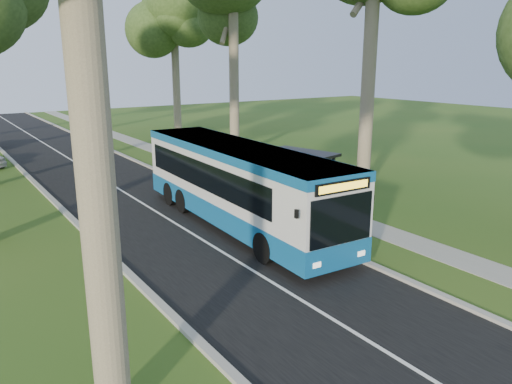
# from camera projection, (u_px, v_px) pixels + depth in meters

# --- Properties ---
(ground) EXTENTS (120.00, 120.00, 0.00)m
(ground) POSITION_uv_depth(u_px,v_px,m) (336.00, 251.00, 18.08)
(ground) COLOR #2E531A
(ground) RESTS_ON ground
(road) EXTENTS (7.00, 100.00, 0.02)m
(road) POSITION_uv_depth(u_px,v_px,m) (141.00, 202.00, 24.20)
(road) COLOR black
(road) RESTS_ON ground
(kerb_east) EXTENTS (0.25, 100.00, 0.12)m
(kerb_east) POSITION_uv_depth(u_px,v_px,m) (204.00, 191.00, 26.08)
(kerb_east) COLOR #9E9B93
(kerb_east) RESTS_ON ground
(kerb_west) EXTENTS (0.25, 100.00, 0.12)m
(kerb_west) POSITION_uv_depth(u_px,v_px,m) (66.00, 213.00, 22.30)
(kerb_west) COLOR #9E9B93
(kerb_west) RESTS_ON ground
(centre_line) EXTENTS (0.12, 100.00, 0.00)m
(centre_line) POSITION_uv_depth(u_px,v_px,m) (141.00, 202.00, 24.20)
(centre_line) COLOR white
(centre_line) RESTS_ON road
(footpath) EXTENTS (1.50, 100.00, 0.02)m
(footpath) POSITION_uv_depth(u_px,v_px,m) (252.00, 184.00, 27.72)
(footpath) COLOR gray
(footpath) RESTS_ON ground
(bus) EXTENTS (3.18, 12.80, 3.37)m
(bus) POSITION_uv_depth(u_px,v_px,m) (238.00, 185.00, 20.34)
(bus) COLOR silver
(bus) RESTS_ON ground
(bus_stop_sign) EXTENTS (0.17, 0.39, 2.86)m
(bus_stop_sign) POSITION_uv_depth(u_px,v_px,m) (324.00, 196.00, 18.66)
(bus_stop_sign) COLOR gray
(bus_stop_sign) RESTS_ON ground
(bus_shelter) EXTENTS (2.44, 3.52, 2.75)m
(bus_shelter) POSITION_uv_depth(u_px,v_px,m) (309.00, 171.00, 22.12)
(bus_shelter) COLOR black
(bus_shelter) RESTS_ON ground
(litter_bin) EXTENTS (0.61, 0.61, 1.07)m
(litter_bin) POSITION_uv_depth(u_px,v_px,m) (245.00, 188.00, 24.87)
(litter_bin) COLOR black
(litter_bin) RESTS_ON ground
(tree_east_d) EXTENTS (5.20, 5.20, 15.78)m
(tree_east_d) POSITION_uv_depth(u_px,v_px,m) (173.00, 2.00, 43.48)
(tree_east_d) COLOR #7A6B56
(tree_east_d) RESTS_ON ground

